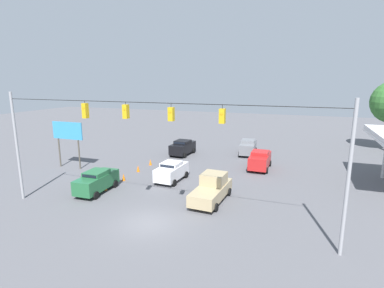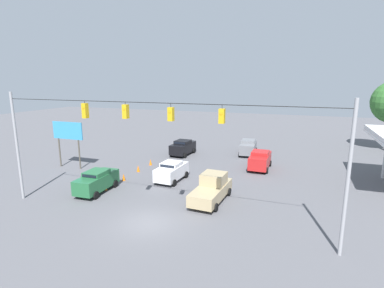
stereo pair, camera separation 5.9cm
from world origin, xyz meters
name	(u,v)px [view 1 (the left image)]	position (x,y,z in m)	size (l,w,h in m)	color
ground_plane	(149,223)	(0.00, 0.00, 0.00)	(140.00, 140.00, 0.00)	#56565B
overhead_signal_span	(147,141)	(0.09, -0.30, 5.52)	(23.36, 0.38, 8.51)	#939399
sedan_grey_oncoming_deep	(248,147)	(-2.94, -21.21, 1.00)	(2.26, 4.64, 1.92)	slate
sedan_red_oncoming_far	(260,160)	(-5.23, -15.25, 1.02)	(2.13, 4.41, 1.96)	red
pickup_truck_tan_crossing_near	(212,189)	(-2.84, -5.14, 0.98)	(2.39, 5.26, 2.12)	tan
sedan_green_parked_shoulder	(97,181)	(6.86, -3.57, 0.97)	(2.06, 4.43, 1.87)	#236038
sedan_white_withflow_mid	(172,171)	(2.08, -8.42, 0.96)	(2.18, 4.09, 1.83)	silver
sedan_black_withflow_far	(183,147)	(4.85, -18.15, 0.98)	(2.30, 4.32, 1.88)	black
traffic_cone_nearest	(105,186)	(6.51, -4.18, 0.34)	(0.33, 0.33, 0.68)	orange
traffic_cone_second	(124,177)	(6.39, -6.88, 0.34)	(0.33, 0.33, 0.68)	orange
traffic_cone_third	(138,169)	(6.53, -9.82, 0.34)	(0.33, 0.33, 0.68)	orange
traffic_cone_fourth	(150,162)	(6.49, -12.47, 0.34)	(0.33, 0.33, 0.68)	orange
roadside_billboard	(68,134)	(14.27, -8.61, 3.69)	(3.79, 0.16, 5.02)	#4C473D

